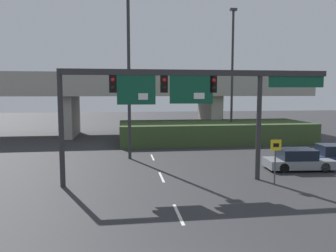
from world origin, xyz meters
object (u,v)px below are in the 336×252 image
object	(u,v)px
highway_light_pole_near	(129,72)
parked_sedan_near_right	(298,160)
signal_gantry	(185,92)
highway_light_pole_far	(232,72)
speed_limit_sign	(275,155)

from	to	relation	value
highway_light_pole_near	parked_sedan_near_right	bearing A→B (deg)	-25.31
signal_gantry	parked_sedan_near_right	distance (m)	9.42
signal_gantry	highway_light_pole_near	size ratio (longest dim) A/B	1.21
highway_light_pole_far	parked_sedan_near_right	xyz separation A→B (m)	(0.23, -12.96, -6.53)
signal_gantry	parked_sedan_near_right	world-z (taller)	signal_gantry
highway_light_pole_near	signal_gantry	bearing A→B (deg)	-67.55
signal_gantry	highway_light_pole_near	distance (m)	7.91
signal_gantry	highway_light_pole_far	distance (m)	16.97
signal_gantry	parked_sedan_near_right	size ratio (longest dim) A/B	3.40
highway_light_pole_near	speed_limit_sign	bearing A→B (deg)	-47.11
speed_limit_sign	parked_sedan_near_right	world-z (taller)	speed_limit_sign
signal_gantry	highway_light_pole_near	bearing A→B (deg)	112.45
highway_light_pole_near	parked_sedan_near_right	distance (m)	13.58
highway_light_pole_far	parked_sedan_near_right	size ratio (longest dim) A/B	3.04
speed_limit_sign	highway_light_pole_far	bearing A→B (deg)	79.67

